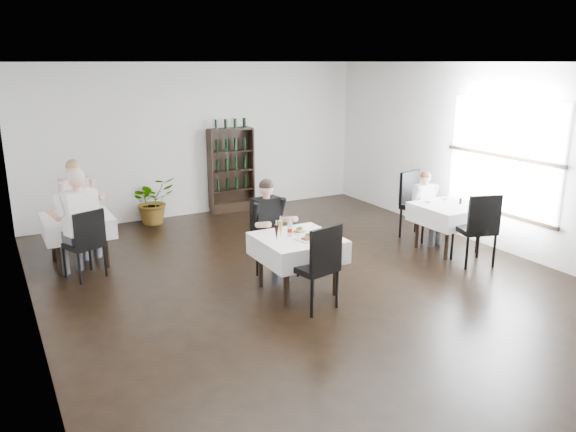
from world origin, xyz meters
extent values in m
plane|color=black|center=(0.00, 0.00, 0.00)|extent=(9.00, 9.00, 0.00)
plane|color=white|center=(0.00, 0.00, 3.00)|extent=(9.00, 9.00, 0.00)
plane|color=white|center=(0.00, 4.50, 1.50)|extent=(7.00, 0.00, 7.00)
plane|color=white|center=(-3.50, 0.00, 1.50)|extent=(0.00, 9.00, 9.00)
plane|color=white|center=(3.50, 0.00, 1.50)|extent=(0.00, 9.00, 9.00)
cube|color=white|center=(3.48, 0.00, 1.55)|extent=(0.03, 2.20, 1.80)
cube|color=black|center=(3.46, 0.00, 0.63)|extent=(0.05, 2.30, 0.06)
cube|color=black|center=(0.60, 4.32, 0.10)|extent=(0.90, 0.28, 0.20)
cylinder|color=black|center=(-0.67, -0.36, 0.35)|extent=(0.06, 0.06, 0.71)
cylinder|color=black|center=(-0.67, 0.36, 0.35)|extent=(0.06, 0.06, 0.71)
cylinder|color=black|center=(0.07, -0.36, 0.35)|extent=(0.06, 0.06, 0.71)
cylinder|color=black|center=(0.07, 0.36, 0.35)|extent=(0.06, 0.06, 0.71)
cube|color=black|center=(-0.30, 0.00, 0.73)|extent=(0.85, 0.85, 0.04)
cube|color=white|center=(-0.30, 0.00, 0.62)|extent=(1.03, 1.03, 0.30)
cylinder|color=black|center=(-3.04, 2.16, 0.35)|extent=(0.06, 0.06, 0.71)
cylinder|color=black|center=(-3.04, 2.84, 0.35)|extent=(0.06, 0.06, 0.71)
cylinder|color=black|center=(-2.36, 2.16, 0.35)|extent=(0.06, 0.06, 0.71)
cylinder|color=black|center=(-2.36, 2.84, 0.35)|extent=(0.06, 0.06, 0.71)
cube|color=black|center=(-2.70, 2.50, 0.73)|extent=(0.80, 0.80, 0.04)
cube|color=white|center=(-2.70, 2.50, 0.62)|extent=(0.98, 0.98, 0.30)
cylinder|color=black|center=(2.36, -0.04, 0.35)|extent=(0.06, 0.06, 0.71)
cylinder|color=black|center=(2.36, 0.64, 0.35)|extent=(0.06, 0.06, 0.71)
cylinder|color=black|center=(3.04, -0.04, 0.35)|extent=(0.06, 0.06, 0.71)
cylinder|color=black|center=(3.04, 0.64, 0.35)|extent=(0.06, 0.06, 0.71)
cube|color=black|center=(2.70, 0.30, 0.73)|extent=(0.80, 0.80, 0.04)
cube|color=white|center=(2.70, 0.30, 0.62)|extent=(0.98, 0.98, 0.30)
imported|color=#2D5B1F|center=(-1.08, 4.20, 0.45)|extent=(0.94, 0.86, 0.90)
cylinder|color=black|center=(-0.44, 0.36, 0.24)|extent=(0.04, 0.04, 0.48)
cylinder|color=black|center=(-0.53, 0.76, 0.24)|extent=(0.04, 0.04, 0.48)
cylinder|color=black|center=(-0.03, 0.45, 0.24)|extent=(0.04, 0.04, 0.48)
cylinder|color=black|center=(-0.13, 0.86, 0.24)|extent=(0.04, 0.04, 0.48)
cube|color=black|center=(-0.28, 0.61, 0.51)|extent=(0.57, 0.57, 0.07)
cube|color=black|center=(-0.33, 0.82, 0.79)|extent=(0.48, 0.16, 0.52)
cylinder|color=black|center=(-0.22, -0.27, 0.25)|extent=(0.04, 0.04, 0.50)
cylinder|color=black|center=(-0.12, -0.70, 0.25)|extent=(0.04, 0.04, 0.50)
cylinder|color=black|center=(-0.65, -0.37, 0.25)|extent=(0.04, 0.04, 0.50)
cylinder|color=black|center=(-0.55, -0.80, 0.25)|extent=(0.04, 0.04, 0.50)
cube|color=black|center=(-0.39, -0.54, 0.54)|extent=(0.60, 0.60, 0.08)
cube|color=black|center=(-0.34, -0.76, 0.83)|extent=(0.50, 0.16, 0.55)
cylinder|color=black|center=(-2.89, 2.98, 0.23)|extent=(0.04, 0.04, 0.46)
cylinder|color=black|center=(-2.75, 3.35, 0.23)|extent=(0.04, 0.04, 0.46)
cylinder|color=black|center=(-2.51, 2.84, 0.23)|extent=(0.04, 0.04, 0.46)
cylinder|color=black|center=(-2.38, 3.21, 0.23)|extent=(0.04, 0.04, 0.46)
cube|color=black|center=(-2.63, 3.10, 0.49)|extent=(0.59, 0.59, 0.07)
cube|color=black|center=(-2.56, 3.29, 0.75)|extent=(0.45, 0.20, 0.50)
cylinder|color=black|center=(-2.61, 2.17, 0.23)|extent=(0.04, 0.04, 0.46)
cylinder|color=black|center=(-2.46, 1.80, 0.23)|extent=(0.04, 0.04, 0.46)
cylinder|color=black|center=(-2.98, 2.03, 0.23)|extent=(0.04, 0.04, 0.46)
cylinder|color=black|center=(-2.84, 1.65, 0.23)|extent=(0.04, 0.04, 0.46)
cube|color=black|center=(-2.72, 1.91, 0.49)|extent=(0.60, 0.60, 0.07)
cube|color=black|center=(-2.65, 1.72, 0.77)|extent=(0.45, 0.21, 0.50)
cylinder|color=black|center=(2.59, 0.76, 0.26)|extent=(0.04, 0.04, 0.53)
cylinder|color=black|center=(2.48, 1.21, 0.26)|extent=(0.04, 0.04, 0.53)
cylinder|color=black|center=(3.04, 0.87, 0.26)|extent=(0.04, 0.04, 0.53)
cylinder|color=black|center=(2.92, 1.32, 0.26)|extent=(0.04, 0.04, 0.53)
cube|color=black|center=(2.76, 1.04, 0.56)|extent=(0.64, 0.64, 0.08)
cube|color=black|center=(2.70, 1.28, 0.87)|extent=(0.53, 0.18, 0.57)
cylinder|color=black|center=(2.87, -0.21, 0.26)|extent=(0.04, 0.04, 0.52)
cylinder|color=black|center=(2.74, -0.64, 0.26)|extent=(0.04, 0.04, 0.52)
cylinder|color=black|center=(2.44, -0.08, 0.26)|extent=(0.04, 0.04, 0.52)
cylinder|color=black|center=(2.31, -0.51, 0.26)|extent=(0.04, 0.04, 0.52)
cube|color=black|center=(2.59, -0.36, 0.55)|extent=(0.64, 0.64, 0.08)
cube|color=black|center=(2.52, -0.58, 0.85)|extent=(0.51, 0.20, 0.56)
cube|color=#42434A|center=(-0.47, 0.53, 0.56)|extent=(0.20, 0.43, 0.14)
cylinder|color=#42434A|center=(-0.45, 0.36, 0.24)|extent=(0.11, 0.11, 0.49)
cube|color=#42434A|center=(-0.28, 0.56, 0.56)|extent=(0.20, 0.43, 0.14)
cylinder|color=#42434A|center=(-0.25, 0.39, 0.24)|extent=(0.11, 0.11, 0.49)
cube|color=black|center=(-0.40, 0.74, 0.88)|extent=(0.42, 0.27, 0.55)
cylinder|color=#DEA18B|center=(-0.59, 0.44, 0.86)|extent=(0.12, 0.32, 0.15)
cylinder|color=#DEA18B|center=(-0.14, 0.50, 0.86)|extent=(0.12, 0.32, 0.15)
sphere|color=#DEA18B|center=(-0.40, 0.72, 1.30)|extent=(0.21, 0.21, 0.21)
sphere|color=black|center=(-0.40, 0.72, 1.33)|extent=(0.21, 0.21, 0.21)
cube|color=#42434A|center=(-2.66, 2.86, 0.60)|extent=(0.26, 0.47, 0.15)
cylinder|color=#42434A|center=(-2.61, 2.67, 0.26)|extent=(0.12, 0.12, 0.52)
cube|color=#42434A|center=(-2.45, 2.91, 0.60)|extent=(0.26, 0.47, 0.15)
cylinder|color=#42434A|center=(-2.40, 2.73, 0.26)|extent=(0.12, 0.12, 0.52)
cube|color=beige|center=(-2.61, 3.08, 0.95)|extent=(0.47, 0.33, 0.59)
cylinder|color=#DEA18B|center=(-2.77, 2.74, 0.93)|extent=(0.17, 0.34, 0.17)
cylinder|color=#DEA18B|center=(-2.30, 2.86, 0.93)|extent=(0.17, 0.34, 0.17)
sphere|color=#DEA18B|center=(-2.60, 3.06, 1.40)|extent=(0.22, 0.22, 0.22)
sphere|color=olive|center=(-2.60, 3.06, 1.43)|extent=(0.22, 0.22, 0.22)
cube|color=#42434A|center=(-2.69, 2.06, 0.62)|extent=(0.30, 0.49, 0.15)
cylinder|color=#42434A|center=(-2.76, 2.25, 0.27)|extent=(0.12, 0.12, 0.54)
cube|color=#42434A|center=(-2.90, 1.99, 0.62)|extent=(0.30, 0.49, 0.15)
cylinder|color=#42434A|center=(-2.97, 2.17, 0.27)|extent=(0.12, 0.12, 0.54)
cube|color=white|center=(-2.73, 1.82, 0.99)|extent=(0.50, 0.38, 0.61)
cylinder|color=#DEA18B|center=(-2.59, 2.19, 0.96)|extent=(0.20, 0.35, 0.17)
cylinder|color=#DEA18B|center=(-3.07, 2.02, 0.96)|extent=(0.20, 0.35, 0.17)
sphere|color=#DEA18B|center=(-2.73, 1.85, 1.45)|extent=(0.23, 0.23, 0.23)
sphere|color=beige|center=(-2.73, 1.85, 1.48)|extent=(0.23, 0.23, 0.23)
cube|color=#42434A|center=(2.60, 0.72, 0.48)|extent=(0.14, 0.37, 0.12)
cylinder|color=#42434A|center=(2.61, 0.57, 0.21)|extent=(0.09, 0.09, 0.42)
cube|color=#42434A|center=(2.78, 0.73, 0.48)|extent=(0.14, 0.37, 0.12)
cylinder|color=#42434A|center=(2.78, 0.58, 0.21)|extent=(0.09, 0.09, 0.42)
cube|color=white|center=(2.68, 0.89, 0.76)|extent=(0.35, 0.21, 0.47)
cylinder|color=#DEA18B|center=(2.50, 0.65, 0.75)|extent=(0.08, 0.27, 0.13)
cylinder|color=#DEA18B|center=(2.89, 0.67, 0.75)|extent=(0.08, 0.27, 0.13)
sphere|color=#DEA18B|center=(2.68, 0.87, 1.12)|extent=(0.18, 0.18, 0.18)
sphere|color=brown|center=(2.68, 0.87, 1.15)|extent=(0.18, 0.18, 0.18)
cube|color=white|center=(-0.20, 0.16, 0.78)|extent=(0.29, 0.29, 0.02)
cube|color=#582619|center=(-0.22, 0.14, 0.80)|extent=(0.11, 0.11, 0.02)
sphere|color=#337C21|center=(-0.14, 0.20, 0.81)|extent=(0.05, 0.05, 0.05)
cube|color=brown|center=(-0.18, 0.11, 0.79)|extent=(0.08, 0.07, 0.02)
cube|color=white|center=(-0.25, -0.18, 0.78)|extent=(0.32, 0.32, 0.02)
cube|color=#582619|center=(-0.28, -0.21, 0.80)|extent=(0.13, 0.12, 0.03)
sphere|color=#337C21|center=(-0.19, -0.14, 0.82)|extent=(0.07, 0.07, 0.07)
cube|color=brown|center=(-0.23, -0.25, 0.80)|extent=(0.11, 0.09, 0.02)
cone|color=black|center=(-0.62, -0.01, 0.88)|extent=(0.06, 0.06, 0.22)
cylinder|color=silver|center=(-0.62, -0.01, 1.01)|extent=(0.02, 0.02, 0.05)
cone|color=gold|center=(-0.53, 0.05, 0.89)|extent=(0.07, 0.07, 0.24)
cylinder|color=silver|center=(-0.53, 0.05, 1.04)|extent=(0.02, 0.02, 0.06)
cylinder|color=silver|center=(-0.38, 0.05, 0.87)|extent=(0.06, 0.06, 0.20)
cylinder|color=#B4100A|center=(-0.38, 0.05, 0.86)|extent=(0.07, 0.07, 0.05)
cylinder|color=silver|center=(-0.38, 0.05, 1.00)|extent=(0.02, 0.02, 0.05)
cube|color=black|center=(-0.09, -0.17, 0.77)|extent=(0.20, 0.17, 0.01)
cylinder|color=silver|center=(-0.11, -0.17, 0.78)|extent=(0.06, 0.19, 0.01)
cylinder|color=silver|center=(-0.07, -0.17, 0.78)|extent=(0.07, 0.18, 0.01)
cylinder|color=black|center=(2.91, 0.27, 0.82)|extent=(0.05, 0.05, 0.10)
camera|label=1|loc=(-3.81, -6.14, 3.01)|focal=35.00mm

